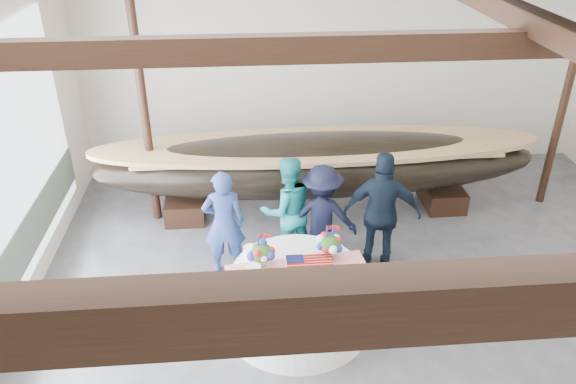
{
  "coord_description": "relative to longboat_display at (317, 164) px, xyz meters",
  "views": [
    {
      "loc": [
        -1.92,
        -4.57,
        5.19
      ],
      "look_at": [
        -1.32,
        2.58,
        1.21
      ],
      "focal_mm": 35.0,
      "sensor_mm": 36.0,
      "label": 1
    }
  ],
  "objects": [
    {
      "name": "floor",
      "position": [
        0.69,
        -4.04,
        -0.92
      ],
      "size": [
        10.0,
        12.0,
        0.01
      ],
      "primitive_type": "cube",
      "color": "#3D3D42",
      "rests_on": "ground"
    },
    {
      "name": "wall_back",
      "position": [
        0.69,
        1.96,
        1.33
      ],
      "size": [
        10.0,
        0.02,
        4.5
      ],
      "primitive_type": "cube",
      "color": "silver",
      "rests_on": "ground"
    },
    {
      "name": "pavilion_structure",
      "position": [
        0.69,
        -3.32,
        3.08
      ],
      "size": [
        9.8,
        11.76,
        4.5
      ],
      "color": "black",
      "rests_on": "ground"
    },
    {
      "name": "longboat_display",
      "position": [
        0.0,
        0.0,
        0.0
      ],
      "size": [
        7.69,
        1.54,
        1.44
      ],
      "color": "black",
      "rests_on": "ground"
    },
    {
      "name": "banquet_table",
      "position": [
        -0.63,
        -2.86,
        -0.5
      ],
      "size": [
        1.97,
        1.97,
        0.84
      ],
      "color": "white",
      "rests_on": "ground"
    },
    {
      "name": "tabletop_items",
      "position": [
        -0.67,
        -2.74,
        0.07
      ],
      "size": [
        1.86,
        0.95,
        0.4
      ],
      "color": "red",
      "rests_on": "banquet_table"
    },
    {
      "name": "guest_woman_blue",
      "position": [
        -1.58,
        -1.65,
        -0.08
      ],
      "size": [
        0.63,
        0.43,
        1.68
      ],
      "primitive_type": "imported",
      "rotation": [
        0.0,
        0.0,
        3.19
      ],
      "color": "navy",
      "rests_on": "ground"
    },
    {
      "name": "guest_woman_teal",
      "position": [
        -0.63,
        -1.4,
        -0.06
      ],
      "size": [
        0.97,
        0.84,
        1.73
      ],
      "primitive_type": "imported",
      "rotation": [
        0.0,
        0.0,
        3.39
      ],
      "color": "teal",
      "rests_on": "ground"
    },
    {
      "name": "guest_man_left",
      "position": [
        -0.13,
        -1.56,
        -0.1
      ],
      "size": [
        1.16,
        0.79,
        1.65
      ],
      "primitive_type": "imported",
      "rotation": [
        0.0,
        0.0,
        2.97
      ],
      "color": "black",
      "rests_on": "ground"
    },
    {
      "name": "guest_man_right",
      "position": [
        0.72,
        -1.76,
        0.04
      ],
      "size": [
        1.19,
        0.67,
        1.91
      ],
      "primitive_type": "imported",
      "rotation": [
        0.0,
        0.0,
        2.95
      ],
      "color": "black",
      "rests_on": "ground"
    }
  ]
}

